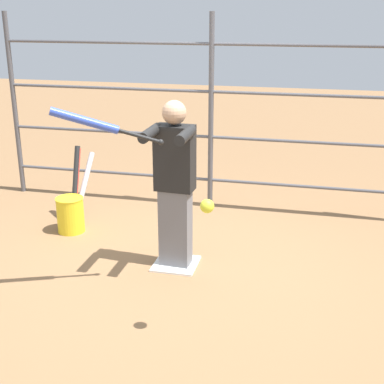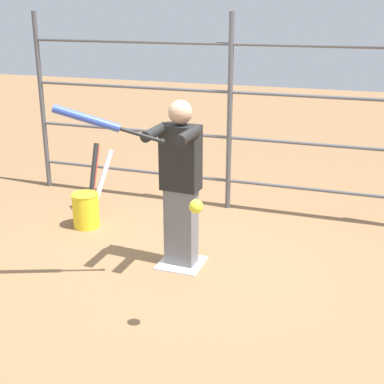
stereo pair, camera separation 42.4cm
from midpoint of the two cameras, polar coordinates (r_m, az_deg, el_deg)
ground_plane at (r=5.08m, az=-4.14°, el=-7.80°), size 24.00×24.00×0.00m
home_plate at (r=5.08m, az=-4.15°, el=-7.70°), size 0.40×0.40×0.02m
fence_backstop at (r=6.19m, az=0.05°, el=8.24°), size 5.08×0.06×2.25m
batter at (r=4.75m, az=-4.44°, el=1.17°), size 0.40×0.53×1.55m
baseball_bat_swinging at (r=4.20m, az=-13.26°, el=7.10°), size 0.79×0.43×0.34m
softball_in_flight at (r=3.57m, az=-1.78°, el=-1.58°), size 0.10×0.10×0.10m
bat_bucket at (r=5.95m, az=-14.67°, el=-1.71°), size 0.30×0.79×0.84m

